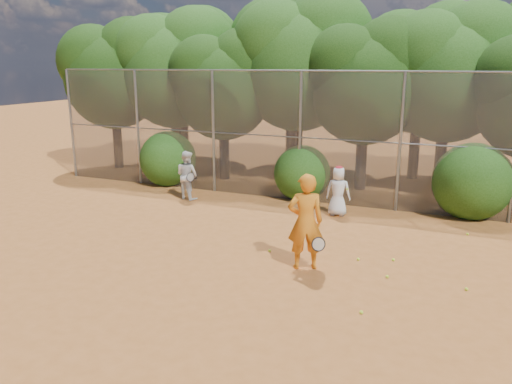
% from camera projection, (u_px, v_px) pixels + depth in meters
% --- Properties ---
extents(ground, '(80.00, 80.00, 0.00)m').
position_uv_depth(ground, '(254.00, 278.00, 10.13)').
color(ground, '#9F5824').
rests_on(ground, ground).
extents(fence_back, '(20.05, 0.09, 4.03)m').
position_uv_depth(fence_back, '(328.00, 137.00, 15.01)').
color(fence_back, gray).
rests_on(fence_back, ground).
extents(tree_0, '(4.38, 3.81, 6.00)m').
position_uv_depth(tree_0, '(114.00, 70.00, 19.85)').
color(tree_0, black).
rests_on(tree_0, ground).
extents(tree_1, '(4.64, 4.03, 6.35)m').
position_uv_depth(tree_1, '(175.00, 64.00, 19.30)').
color(tree_1, black).
rests_on(tree_1, ground).
extents(tree_2, '(3.99, 3.47, 5.47)m').
position_uv_depth(tree_2, '(225.00, 81.00, 17.88)').
color(tree_2, black).
rests_on(tree_2, ground).
extents(tree_3, '(4.89, 4.26, 6.70)m').
position_uv_depth(tree_3, '(301.00, 58.00, 17.64)').
color(tree_3, black).
rests_on(tree_3, ground).
extents(tree_4, '(4.19, 3.64, 5.73)m').
position_uv_depth(tree_4, '(367.00, 78.00, 16.33)').
color(tree_4, black).
rests_on(tree_4, ground).
extents(tree_5, '(4.51, 3.92, 6.17)m').
position_uv_depth(tree_5, '(451.00, 69.00, 16.03)').
color(tree_5, black).
rests_on(tree_5, ground).
extents(tree_9, '(4.83, 4.20, 6.62)m').
position_uv_depth(tree_9, '(183.00, 60.00, 21.68)').
color(tree_9, black).
rests_on(tree_9, ground).
extents(tree_10, '(5.15, 4.48, 7.06)m').
position_uv_depth(tree_10, '(294.00, 52.00, 19.92)').
color(tree_10, black).
rests_on(tree_10, ground).
extents(tree_11, '(4.64, 4.03, 6.35)m').
position_uv_depth(tree_11, '(423.00, 65.00, 17.81)').
color(tree_11, black).
rests_on(tree_11, ground).
extents(bush_0, '(2.00, 2.00, 2.00)m').
position_uv_depth(bush_0, '(168.00, 156.00, 17.74)').
color(bush_0, '#1E4912').
rests_on(bush_0, ground).
extents(bush_1, '(1.80, 1.80, 1.80)m').
position_uv_depth(bush_1, '(302.00, 170.00, 15.90)').
color(bush_1, '#1E4912').
rests_on(bush_1, ground).
extents(bush_2, '(2.20, 2.20, 2.20)m').
position_uv_depth(bush_2, '(473.00, 178.00, 13.97)').
color(bush_2, '#1E4912').
rests_on(bush_2, ground).
extents(player_yellow, '(0.94, 0.76, 2.05)m').
position_uv_depth(player_yellow, '(305.00, 222.00, 10.36)').
color(player_yellow, orange).
rests_on(player_yellow, ground).
extents(player_teen, '(0.73, 0.50, 1.45)m').
position_uv_depth(player_teen, '(338.00, 191.00, 14.09)').
color(player_teen, white).
rests_on(player_teen, ground).
extents(player_white, '(0.89, 0.76, 1.55)m').
position_uv_depth(player_white, '(187.00, 175.00, 15.81)').
color(player_white, silver).
rests_on(player_white, ground).
extents(ball_0, '(0.07, 0.07, 0.07)m').
position_uv_depth(ball_0, '(393.00, 260.00, 10.96)').
color(ball_0, '#C8EA2A').
rests_on(ball_0, ground).
extents(ball_1, '(0.07, 0.07, 0.07)m').
position_uv_depth(ball_1, '(358.00, 259.00, 10.98)').
color(ball_1, '#C8EA2A').
rests_on(ball_1, ground).
extents(ball_2, '(0.07, 0.07, 0.07)m').
position_uv_depth(ball_2, '(361.00, 312.00, 8.65)').
color(ball_2, '#C8EA2A').
rests_on(ball_2, ground).
extents(ball_3, '(0.07, 0.07, 0.07)m').
position_uv_depth(ball_3, '(387.00, 277.00, 10.09)').
color(ball_3, '#C8EA2A').
rests_on(ball_3, ground).
extents(ball_4, '(0.07, 0.07, 0.07)m').
position_uv_depth(ball_4, '(270.00, 251.00, 11.48)').
color(ball_4, '#C8EA2A').
rests_on(ball_4, ground).
extents(ball_5, '(0.07, 0.07, 0.07)m').
position_uv_depth(ball_5, '(468.00, 234.00, 12.59)').
color(ball_5, '#C8EA2A').
rests_on(ball_5, ground).
extents(ball_6, '(0.07, 0.07, 0.07)m').
position_uv_depth(ball_6, '(466.00, 289.00, 9.53)').
color(ball_6, '#C8EA2A').
rests_on(ball_6, ground).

